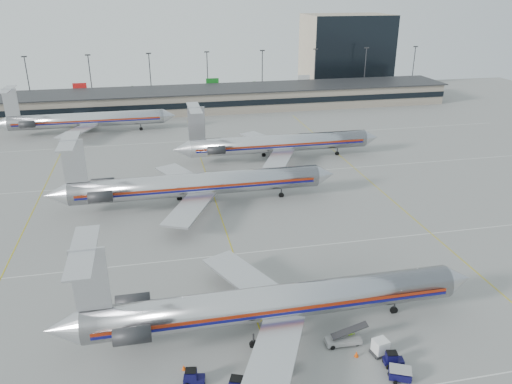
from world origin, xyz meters
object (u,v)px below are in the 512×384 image
object	(u,v)px
belt_loader	(344,339)
jet_foreground	(267,303)
jet_second_row	(192,184)
uld_container	(380,347)

from	to	relation	value
belt_loader	jet_foreground	bearing A→B (deg)	154.37
jet_second_row	belt_loader	world-z (taller)	jet_second_row
jet_foreground	jet_second_row	world-z (taller)	jet_second_row
jet_foreground	belt_loader	world-z (taller)	jet_foreground
jet_foreground	jet_second_row	size ratio (longest dim) A/B	0.95
jet_foreground	uld_container	xyz separation A→B (m)	(10.22, -6.09, -2.62)
uld_container	belt_loader	distance (m)	3.71
jet_foreground	belt_loader	xyz separation A→B (m)	(7.26, -3.86, -2.88)
jet_second_row	jet_foreground	bearing A→B (deg)	-82.43
uld_container	belt_loader	world-z (taller)	belt_loader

